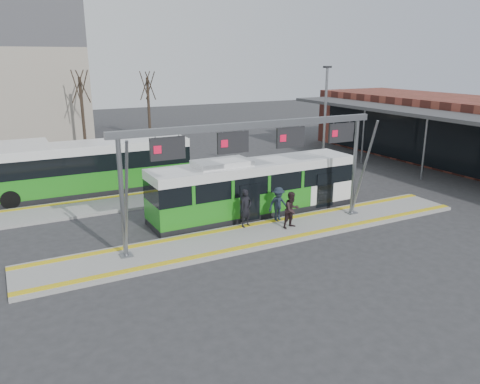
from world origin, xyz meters
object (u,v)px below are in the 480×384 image
object	(u,v)px
passenger_c	(278,204)
hero_bus	(254,188)
passenger_a	(246,208)
gantry	(256,145)
passenger_b	(292,210)

from	to	relation	value
passenger_c	hero_bus	bearing A→B (deg)	98.34
hero_bus	passenger_a	size ratio (longest dim) A/B	6.11
gantry	passenger_b	xyz separation A→B (m)	(1.82, -0.30, -3.26)
gantry	passenger_a	world-z (taller)	gantry
passenger_b	passenger_a	bearing A→B (deg)	138.93
gantry	passenger_a	bearing A→B (deg)	94.41
passenger_b	passenger_c	distance (m)	1.15
passenger_c	gantry	bearing A→B (deg)	-156.48
gantry	hero_bus	distance (m)	4.22
gantry	passenger_b	bearing A→B (deg)	-9.40
passenger_a	passenger_c	bearing A→B (deg)	-16.79
hero_bus	passenger_b	xyz separation A→B (m)	(0.39, -3.05, -0.38)
passenger_a	passenger_c	size ratio (longest dim) A/B	1.07
gantry	hero_bus	world-z (taller)	gantry
gantry	passenger_a	distance (m)	3.33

